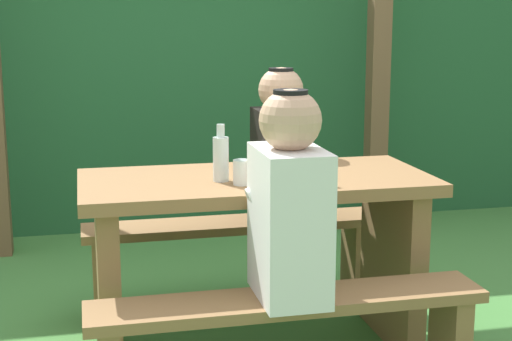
% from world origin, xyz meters
% --- Properties ---
extents(hedge_backdrop, '(6.40, 0.69, 1.89)m').
position_xyz_m(hedge_backdrop, '(0.00, 2.32, 0.95)').
color(hedge_backdrop, '#235930').
rests_on(hedge_backdrop, ground_plane).
extents(pergola_post_right, '(0.12, 0.12, 1.98)m').
position_xyz_m(pergola_post_right, '(1.17, 1.63, 0.99)').
color(pergola_post_right, brown).
rests_on(pergola_post_right, ground_plane).
extents(picnic_table, '(1.40, 0.64, 0.75)m').
position_xyz_m(picnic_table, '(0.00, 0.00, 0.51)').
color(picnic_table, olive).
rests_on(picnic_table, ground_plane).
extents(bench_near, '(1.40, 0.24, 0.43)m').
position_xyz_m(bench_near, '(0.00, -0.51, 0.31)').
color(bench_near, olive).
rests_on(bench_near, ground_plane).
extents(bench_far, '(1.40, 0.24, 0.43)m').
position_xyz_m(bench_far, '(0.00, 0.51, 0.31)').
color(bench_far, olive).
rests_on(bench_far, ground_plane).
extents(person_white_shirt, '(0.25, 0.35, 0.72)m').
position_xyz_m(person_white_shirt, '(0.00, -0.50, 0.76)').
color(person_white_shirt, white).
rests_on(person_white_shirt, bench_near).
extents(person_black_coat, '(0.25, 0.35, 0.72)m').
position_xyz_m(person_black_coat, '(0.23, 0.50, 0.76)').
color(person_black_coat, black).
rests_on(person_black_coat, bench_far).
extents(drinking_glass, '(0.07, 0.07, 0.10)m').
position_xyz_m(drinking_glass, '(-0.09, -0.13, 0.80)').
color(drinking_glass, silver).
rests_on(drinking_glass, picnic_table).
extents(bottle_left, '(0.06, 0.06, 0.25)m').
position_xyz_m(bottle_left, '(0.15, -0.06, 0.85)').
color(bottle_left, silver).
rests_on(bottle_left, picnic_table).
extents(bottle_right, '(0.06, 0.06, 0.22)m').
position_xyz_m(bottle_right, '(-0.15, -0.05, 0.85)').
color(bottle_right, silver).
rests_on(bottle_right, picnic_table).
extents(cell_phone, '(0.08, 0.14, 0.01)m').
position_xyz_m(cell_phone, '(-0.03, 0.05, 0.76)').
color(cell_phone, silver).
rests_on(cell_phone, picnic_table).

